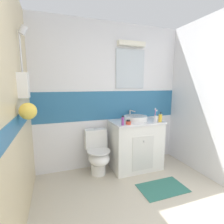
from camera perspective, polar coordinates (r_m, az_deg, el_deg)
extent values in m
cube|color=beige|center=(2.39, 10.50, -29.34)|extent=(3.20, 3.48, 0.04)
cube|color=white|center=(3.18, -0.67, -9.77)|extent=(3.20, 0.10, 0.85)
cube|color=teal|center=(3.03, -0.67, 2.37)|extent=(3.20, 0.10, 0.50)
cube|color=white|center=(3.04, -0.72, 17.99)|extent=(3.20, 0.10, 1.15)
cube|color=silver|center=(3.10, 6.20, 14.31)|extent=(0.54, 0.02, 0.68)
cube|color=white|center=(3.13, 6.67, 22.02)|extent=(0.49, 0.10, 0.08)
cube|color=beige|center=(1.66, -32.61, 0.41)|extent=(0.10, 3.48, 2.50)
cube|color=teal|center=(1.68, -30.37, -4.85)|extent=(0.01, 3.48, 0.16)
cube|color=white|center=(2.01, -27.85, 8.00)|extent=(0.10, 0.14, 0.26)
cylinder|color=silver|center=(2.17, -28.46, 15.77)|extent=(0.02, 0.02, 0.59)
cylinder|color=silver|center=(2.22, -27.98, 23.37)|extent=(0.10, 0.07, 0.11)
sphere|color=#F2CC4C|center=(1.80, -26.61, 0.26)|extent=(0.16, 0.16, 0.16)
cube|color=white|center=(3.04, 7.90, -11.07)|extent=(0.84, 0.54, 0.82)
cube|color=white|center=(2.92, 8.17, -3.27)|extent=(0.86, 0.56, 0.03)
cube|color=silver|center=(2.84, 10.49, -13.60)|extent=(0.38, 0.01, 0.57)
cylinder|color=silver|center=(2.75, 10.78, -9.77)|extent=(0.02, 0.02, 0.03)
cylinder|color=white|center=(2.93, 8.03, -2.09)|extent=(0.40, 0.40, 0.08)
cylinder|color=#B3B3B8|center=(2.92, 8.04, -1.41)|extent=(0.33, 0.33, 0.01)
cylinder|color=silver|center=(3.12, 6.11, -0.70)|extent=(0.03, 0.03, 0.15)
cylinder|color=silver|center=(3.01, 7.03, 0.37)|extent=(0.02, 0.18, 0.02)
cylinder|color=white|center=(2.94, -4.62, -18.58)|extent=(0.24, 0.24, 0.18)
ellipsoid|color=white|center=(2.82, -4.46, -15.35)|extent=(0.34, 0.42, 0.22)
cylinder|color=white|center=(2.77, -4.50, -13.06)|extent=(0.37, 0.37, 0.02)
cube|color=white|center=(2.91, -5.61, -8.85)|extent=(0.36, 0.17, 0.32)
cylinder|color=silver|center=(2.86, -5.67, -5.65)|extent=(0.04, 0.04, 0.02)
cylinder|color=white|center=(2.89, 14.60, -2.25)|extent=(0.06, 0.06, 0.10)
cylinder|color=#D872BF|center=(2.88, 14.42, -0.85)|extent=(0.01, 0.04, 0.18)
cube|color=white|center=(2.86, 14.49, 0.96)|extent=(0.01, 0.02, 0.03)
cylinder|color=#338CD8|center=(2.88, 14.88, -1.08)|extent=(0.03, 0.02, 0.16)
cube|color=white|center=(2.87, 14.95, 0.52)|extent=(0.02, 0.02, 0.03)
cylinder|color=yellow|center=(2.92, 16.03, -1.97)|extent=(0.06, 0.06, 0.13)
cylinder|color=#262626|center=(2.90, 16.11, -0.41)|extent=(0.01, 0.01, 0.04)
cylinder|color=#262626|center=(2.89, 16.26, -0.10)|extent=(0.01, 0.02, 0.01)
cylinder|color=#993F99|center=(2.58, 3.67, -3.10)|extent=(0.04, 0.04, 0.13)
cylinder|color=black|center=(2.56, 3.69, -1.51)|extent=(0.03, 0.03, 0.02)
cylinder|color=#D84C33|center=(2.64, 5.57, -3.66)|extent=(0.08, 0.08, 0.05)
cylinder|color=black|center=(2.63, 5.59, -2.91)|extent=(0.06, 0.06, 0.02)
cube|color=#337266|center=(2.73, 16.74, -23.49)|extent=(0.66, 0.41, 0.01)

